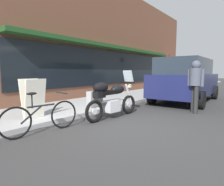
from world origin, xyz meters
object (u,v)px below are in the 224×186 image
object	(u,v)px
parked_minivan	(186,79)
parking_sign_pole	(167,69)
parked_bicycle	(42,117)
pedestrian_walking	(195,80)
sandwich_board_sign	(33,98)
touring_motorcycle	(109,98)

from	to	relation	value
parked_minivan	parking_sign_pole	xyz separation A→B (m)	(3.13, 2.17, 0.50)
parked_bicycle	pedestrian_walking	world-z (taller)	pedestrian_walking
parked_minivan	pedestrian_walking	xyz separation A→B (m)	(-2.26, -0.98, 0.08)
parked_bicycle	sandwich_board_sign	xyz separation A→B (m)	(0.38, 1.00, 0.28)
parked_bicycle	parking_sign_pole	bearing A→B (deg)	6.52
parked_bicycle	parked_minivan	world-z (taller)	parked_minivan
parking_sign_pole	parked_minivan	bearing A→B (deg)	-145.28
parked_minivan	parking_sign_pole	world-z (taller)	parking_sign_pole
sandwich_board_sign	parked_minivan	bearing A→B (deg)	-18.76
parked_minivan	parking_sign_pole	distance (m)	3.84
parked_minivan	sandwich_board_sign	xyz separation A→B (m)	(-6.10, 2.07, -0.35)
pedestrian_walking	sandwich_board_sign	size ratio (longest dim) A/B	1.64
sandwich_board_sign	parked_bicycle	bearing A→B (deg)	-110.93
touring_motorcycle	pedestrian_walking	xyz separation A→B (m)	(2.29, -1.72, 0.48)
parking_sign_pole	sandwich_board_sign	bearing A→B (deg)	-179.40
sandwich_board_sign	parking_sign_pole	size ratio (longest dim) A/B	0.45
pedestrian_walking	sandwich_board_sign	distance (m)	4.93
pedestrian_walking	parking_sign_pole	world-z (taller)	parking_sign_pole
parking_sign_pole	touring_motorcycle	bearing A→B (deg)	-169.47
parked_bicycle	pedestrian_walking	distance (m)	4.75
parked_minivan	pedestrian_walking	size ratio (longest dim) A/B	2.81
parked_minivan	touring_motorcycle	bearing A→B (deg)	170.75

